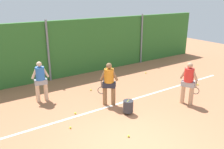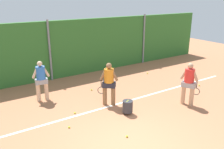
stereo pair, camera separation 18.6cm
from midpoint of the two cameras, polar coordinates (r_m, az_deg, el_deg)
The scene contains 15 objects.
ground_plane at distance 8.39m, azimuth -4.27°, elevation -9.99°, with size 30.81×30.81×0.00m, color #B2704C.
hedge_fence_backdrop at distance 11.89m, azimuth -15.67°, elevation 5.32°, with size 20.03×0.25×2.84m, color #33702D.
fence_post_center at distance 11.72m, azimuth -15.41°, elevation 5.39°, with size 0.10×0.10×2.93m, color gray.
fence_post_right at distance 14.58m, azimuth 6.70°, elevation 8.41°, with size 0.10×0.10×2.93m, color gray.
court_baseline_paint at distance 8.71m, azimuth -5.66°, elevation -8.86°, with size 14.64×0.10×0.01m, color white.
player_foreground_near at distance 9.35m, azimuth 17.25°, elevation -1.56°, with size 0.45×0.70×1.64m.
player_midcourt at distance 8.84m, azimuth -1.34°, elevation -1.79°, with size 0.64×0.53×1.66m.
player_backcourt_far at distance 9.61m, azimuth -17.21°, elevation -1.10°, with size 0.67×0.35×1.61m.
ball_hopper at distance 8.44m, azimuth 3.24°, elevation -7.55°, with size 0.36×0.36×0.51m.
tennis_ball_2 at distance 10.53m, azimuth -5.58°, elevation -3.68°, with size 0.07×0.07×0.07m, color #CCDB33.
tennis_ball_3 at distance 11.74m, azimuth 19.35°, elevation -2.30°, with size 0.07×0.07×0.07m, color #CCDB33.
tennis_ball_6 at distance 8.62m, azimuth -9.37°, elevation -9.10°, with size 0.07×0.07×0.07m, color #CCDB33.
tennis_ball_7 at distance 12.84m, azimuth 7.67°, elevation 0.39°, with size 0.07×0.07×0.07m, color #CCDB33.
tennis_ball_9 at distance 7.80m, azimuth -10.61°, elevation -12.36°, with size 0.07×0.07×0.07m, color #CCDB33.
tennis_ball_12 at distance 7.29m, azimuth 3.23°, elevation -14.47°, with size 0.07×0.07×0.07m, color #CCDB33.
Camera 1 is at (-3.69, -4.45, 4.00)m, focal length 38.32 mm.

